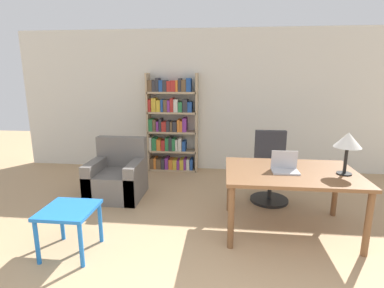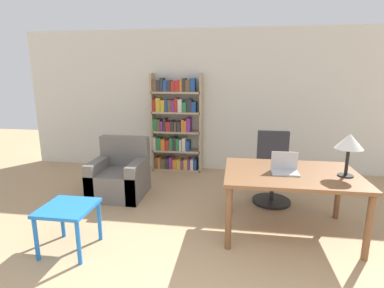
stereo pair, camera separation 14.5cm
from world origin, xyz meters
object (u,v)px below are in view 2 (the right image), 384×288
desk (291,179)px  bookshelf (175,125)px  side_table_blue (68,214)px  office_chair (272,172)px  laptop (285,168)px  armchair (120,177)px  table_lamp (349,143)px

desk → bookshelf: 2.87m
desk → side_table_blue: bearing=-162.9°
side_table_blue → bookshelf: bookshelf is taller
office_chair → side_table_blue: office_chair is taller
bookshelf → laptop: bearing=-51.8°
bookshelf → armchair: bearing=-113.3°
table_lamp → office_chair: (-0.67, 0.98, -0.69)m
desk → office_chair: (-0.09, 0.93, -0.22)m
desk → armchair: 2.58m
armchair → bookshelf: size_ratio=0.47×
desk → laptop: size_ratio=5.03×
laptop → table_lamp: (0.65, -0.03, 0.33)m
side_table_blue → bookshelf: (0.56, 2.93, 0.48)m
table_lamp → side_table_blue: size_ratio=0.90×
table_lamp → side_table_blue: bearing=-167.1°
armchair → bookshelf: bearing=66.7°
laptop → bookshelf: 2.83m
laptop → side_table_blue: laptop is taller
office_chair → armchair: bearing=-177.1°
armchair → laptop: bearing=-19.4°
table_lamp → side_table_blue: (-2.96, -0.68, -0.72)m
laptop → desk: bearing=14.4°
bookshelf → desk: bearing=-50.3°
side_table_blue → bookshelf: bearing=79.2°
desk → table_lamp: table_lamp is taller
laptop → armchair: (-2.35, 0.83, -0.52)m
desk → armchair: (-2.43, 0.81, -0.38)m
office_chair → bookshelf: 2.20m
laptop → armchair: 2.54m
bookshelf → table_lamp: bearing=-43.2°
side_table_blue → bookshelf: size_ratio=0.28×
table_lamp → bookshelf: bearing=136.8°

